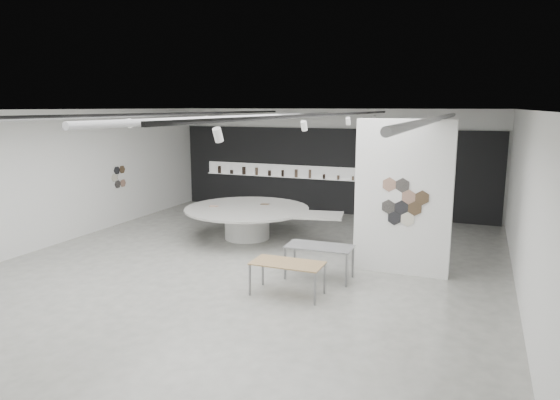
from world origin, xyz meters
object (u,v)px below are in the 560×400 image
at_px(partition_column, 403,198).
at_px(kitchen_counter, 413,209).
at_px(display_island, 249,218).
at_px(sample_table_stone, 319,249).
at_px(sample_table_wood, 287,265).

xyz_separation_m(partition_column, kitchen_counter, (-0.40, 5.54, -1.35)).
xyz_separation_m(display_island, kitchen_counter, (4.24, 4.09, -0.16)).
xyz_separation_m(partition_column, display_island, (-4.64, 1.45, -1.19)).
bearing_deg(display_island, kitchen_counter, 33.07).
distance_m(sample_table_stone, kitchen_counter, 6.79).
xyz_separation_m(sample_table_stone, kitchen_counter, (1.25, 6.67, -0.26)).
bearing_deg(sample_table_stone, partition_column, 34.59).
bearing_deg(partition_column, sample_table_stone, -145.41).
xyz_separation_m(display_island, sample_table_stone, (2.99, -2.59, 0.09)).
relative_size(display_island, sample_table_stone, 3.39).
bearing_deg(kitchen_counter, sample_table_wood, -106.87).
bearing_deg(kitchen_counter, display_island, -141.75).
distance_m(display_island, kitchen_counter, 5.89).
height_order(sample_table_wood, sample_table_stone, sample_table_stone).
relative_size(partition_column, kitchen_counter, 2.21).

